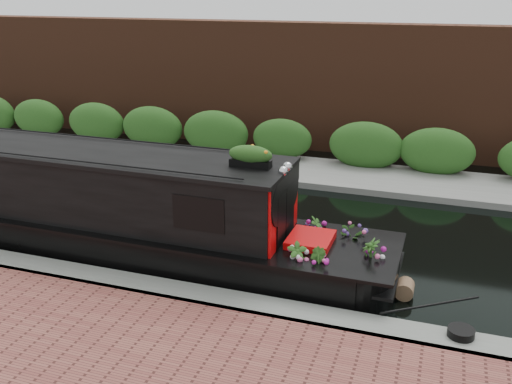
% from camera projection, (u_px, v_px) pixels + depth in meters
% --- Properties ---
extents(ground, '(80.00, 80.00, 0.00)m').
position_uv_depth(ground, '(226.00, 226.00, 12.74)').
color(ground, black).
rests_on(ground, ground).
extents(near_bank_coping, '(40.00, 0.60, 0.50)m').
position_uv_depth(near_bank_coping, '(155.00, 298.00, 9.80)').
color(near_bank_coping, slate).
rests_on(near_bank_coping, ground).
extents(far_bank_path, '(40.00, 2.40, 0.34)m').
position_uv_depth(far_bank_path, '(279.00, 172.00, 16.47)').
color(far_bank_path, slate).
rests_on(far_bank_path, ground).
extents(far_hedge, '(40.00, 1.10, 2.80)m').
position_uv_depth(far_hedge, '(288.00, 163.00, 17.27)').
color(far_hedge, '#27561C').
rests_on(far_hedge, ground).
extents(far_brick_wall, '(40.00, 1.00, 8.00)m').
position_uv_depth(far_brick_wall, '(305.00, 146.00, 19.14)').
color(far_brick_wall, '#4E2A1A').
rests_on(far_brick_wall, ground).
extents(narrowboat, '(11.43, 2.09, 2.67)m').
position_uv_depth(narrowboat, '(96.00, 212.00, 11.42)').
color(narrowboat, black).
rests_on(narrowboat, ground).
extents(rope_fender, '(0.31, 0.36, 0.31)m').
position_uv_depth(rope_fender, '(405.00, 289.00, 9.80)').
color(rope_fender, brown).
rests_on(rope_fender, ground).
extents(coiled_mooring_rope, '(0.39, 0.39, 0.12)m').
position_uv_depth(coiled_mooring_rope, '(461.00, 333.00, 8.30)').
color(coiled_mooring_rope, black).
rests_on(coiled_mooring_rope, near_bank_coping).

